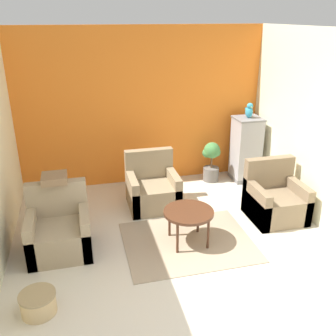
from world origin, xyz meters
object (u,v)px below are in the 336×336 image
(armchair_middle, at_px, (152,190))
(parrot, at_px, (249,111))
(armchair_right, at_px, (275,200))
(coffee_table, at_px, (189,214))
(birdcage, at_px, (246,149))
(wicker_basket, at_px, (38,302))
(armchair_left, at_px, (59,232))
(potted_plant, at_px, (211,160))

(armchair_middle, distance_m, parrot, 2.28)
(armchair_right, height_order, armchair_middle, same)
(coffee_table, xyz_separation_m, parrot, (1.67, 1.81, 0.89))
(birdcage, distance_m, wicker_basket, 4.51)
(armchair_left, bearing_deg, armchair_middle, 33.17)
(armchair_left, height_order, wicker_basket, armchair_left)
(birdcage, bearing_deg, armchair_middle, -161.91)
(armchair_right, relative_size, potted_plant, 1.18)
(armchair_right, xyz_separation_m, birdcage, (0.17, 1.46, 0.32))
(parrot, bearing_deg, armchair_left, -154.91)
(armchair_middle, relative_size, wicker_basket, 2.31)
(potted_plant, relative_size, wicker_basket, 1.96)
(coffee_table, xyz_separation_m, potted_plant, (1.03, 1.91, -0.03))
(wicker_basket, bearing_deg, armchair_middle, 51.18)
(birdcage, xyz_separation_m, parrot, (0.00, 0.00, 0.73))
(armchair_left, relative_size, armchair_right, 1.00)
(wicker_basket, bearing_deg, birdcage, 36.96)
(armchair_right, bearing_deg, wicker_basket, -160.07)
(armchair_left, relative_size, potted_plant, 1.18)
(coffee_table, relative_size, armchair_right, 0.77)
(coffee_table, relative_size, parrot, 2.45)
(armchair_middle, height_order, wicker_basket, armchair_middle)
(armchair_right, bearing_deg, birdcage, 83.47)
(armchair_middle, xyz_separation_m, potted_plant, (1.28, 0.72, 0.13))
(birdcage, relative_size, parrot, 4.34)
(armchair_right, height_order, birdcage, birdcage)
(coffee_table, xyz_separation_m, armchair_left, (-1.70, 0.24, -0.16))
(armchair_left, bearing_deg, coffee_table, -7.90)
(coffee_table, height_order, potted_plant, potted_plant)
(birdcage, bearing_deg, potted_plant, 171.34)
(armchair_middle, height_order, potted_plant, armchair_middle)
(parrot, bearing_deg, armchair_middle, -161.85)
(coffee_table, bearing_deg, armchair_right, 13.29)
(coffee_table, xyz_separation_m, wicker_basket, (-1.92, -0.89, -0.32))
(armchair_left, relative_size, parrot, 3.19)
(potted_plant, height_order, wicker_basket, potted_plant)
(parrot, bearing_deg, wicker_basket, -143.01)
(armchair_left, distance_m, parrot, 3.87)
(armchair_left, distance_m, birdcage, 3.73)
(armchair_middle, xyz_separation_m, wicker_basket, (-1.67, -2.07, -0.15))
(coffee_table, relative_size, potted_plant, 0.90)
(armchair_left, bearing_deg, birdcage, 25.06)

